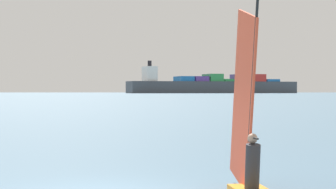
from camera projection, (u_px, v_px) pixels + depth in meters
name	position (u px, v px, depth m)	size (l,w,h in m)	color
windsurfer	(249.00, 139.00, 14.57)	(1.78, 3.56, 4.43)	orange
cargo_ship	(212.00, 85.00, 686.78)	(169.17, 119.63, 33.10)	#3F444C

